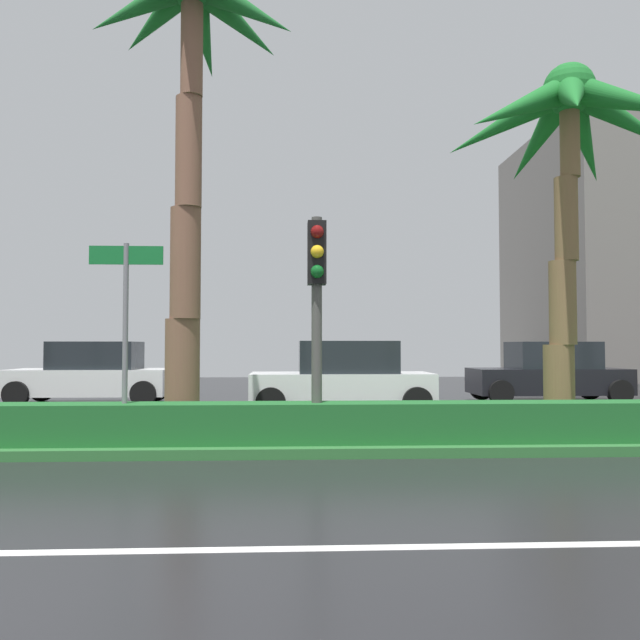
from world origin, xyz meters
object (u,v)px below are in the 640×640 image
Objects in this scene: palm_tree_centre_left at (190,64)px; traffic_signal_median_right at (317,287)px; palm_tree_centre at (567,143)px; car_in_traffic_fourth at (549,373)px; car_in_traffic_third at (343,379)px; street_name_sign at (126,314)px; car_in_traffic_second at (92,374)px.

traffic_signal_median_right is (2.14, -1.36, -3.99)m from palm_tree_centre_left.
palm_tree_centre is 8.66m from car_in_traffic_fourth.
car_in_traffic_third is at bearing 54.96° from palm_tree_centre_left.
palm_tree_centre_left reaches higher than street_name_sign.
palm_tree_centre_left is at bearing 37.60° from car_in_traffic_fourth.
palm_tree_centre reaches higher than traffic_signal_median_right.
car_in_traffic_fourth is at bearing 40.27° from street_name_sign.
traffic_signal_median_right reaches higher than car_in_traffic_second.
palm_tree_centre_left is 7.73m from car_in_traffic_third.
palm_tree_centre_left is 2.41× the size of traffic_signal_median_right.
car_in_traffic_third is at bearing 24.08° from car_in_traffic_fourth.
palm_tree_centre_left is 2.75× the size of street_name_sign.
palm_tree_centre_left is 6.78m from palm_tree_centre.
traffic_signal_median_right is 0.79× the size of car_in_traffic_fourth.
car_in_traffic_fourth is (9.87, 8.36, -1.25)m from street_name_sign.
car_in_traffic_third is (6.74, -2.84, 0.00)m from car_in_traffic_second.
car_in_traffic_second is 1.00× the size of car_in_traffic_third.
street_name_sign is 6.87m from car_in_traffic_third.
traffic_signal_median_right reaches higher than car_in_traffic_fourth.
palm_tree_centre is at bearing 70.56° from car_in_traffic_fourth.
traffic_signal_median_right is at bearing -32.29° from palm_tree_centre_left.
car_in_traffic_second is at bearing 145.43° from palm_tree_centre.
street_name_sign is at bearing 109.52° from car_in_traffic_second.
palm_tree_centre_left is 9.85m from car_in_traffic_second.
car_in_traffic_third is at bearing 81.23° from traffic_signal_median_right.
car_in_traffic_second is 1.00× the size of car_in_traffic_fourth.
palm_tree_centre_left is 1.28× the size of palm_tree_centre.
traffic_signal_median_right is at bearing -163.40° from palm_tree_centre.
palm_tree_centre_left reaches higher than traffic_signal_median_right.
street_name_sign is 9.06m from car_in_traffic_second.
car_in_traffic_second is at bearing -0.45° from car_in_traffic_fourth.
palm_tree_centre_left is 1.92× the size of car_in_traffic_second.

